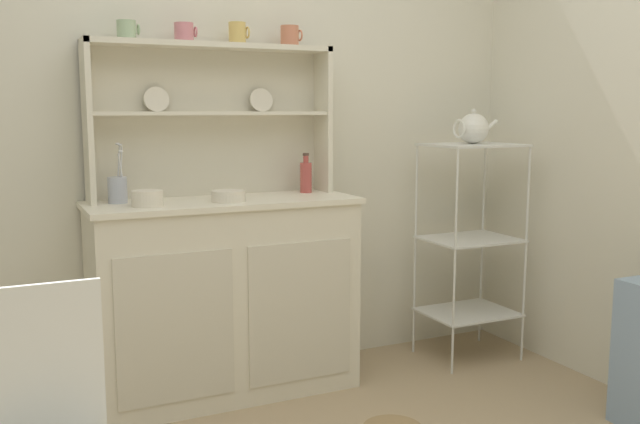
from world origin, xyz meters
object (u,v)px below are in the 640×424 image
object	(u,v)px
hutch_shelf_unit	(210,108)
bowl_mixing_large	(147,198)
jam_bottle	(306,176)
porcelain_teapot	(473,128)
hutch_cabinet	(225,295)
utensil_jar	(118,189)
cup_sage_0	(127,30)
bakers_rack	(470,230)

from	to	relation	value
hutch_shelf_unit	bowl_mixing_large	size ratio (longest dim) A/B	8.66
jam_bottle	porcelain_teapot	distance (m)	0.88
hutch_cabinet	bowl_mixing_large	xyz separation A→B (m)	(-0.34, -0.07, 0.46)
jam_bottle	utensil_jar	distance (m)	0.87
porcelain_teapot	jam_bottle	bearing A→B (deg)	168.31
hutch_shelf_unit	cup_sage_0	world-z (taller)	cup_sage_0
bowl_mixing_large	utensil_jar	distance (m)	0.18
bowl_mixing_large	utensil_jar	bearing A→B (deg)	120.94
bakers_rack	porcelain_teapot	bearing A→B (deg)	180.00
jam_bottle	porcelain_teapot	world-z (taller)	porcelain_teapot
bakers_rack	bowl_mixing_large	world-z (taller)	bakers_rack
cup_sage_0	utensil_jar	distance (m)	0.66
jam_bottle	hutch_cabinet	bearing A→B (deg)	-168.78
bowl_mixing_large	porcelain_teapot	size ratio (longest dim) A/B	0.53
hutch_shelf_unit	hutch_cabinet	bearing A→B (deg)	-90.00
utensil_jar	porcelain_teapot	bearing A→B (deg)	-5.51
hutch_cabinet	bowl_mixing_large	bearing A→B (deg)	-167.95
hutch_shelf_unit	jam_bottle	bearing A→B (deg)	-10.19
porcelain_teapot	utensil_jar	bearing A→B (deg)	174.49
bowl_mixing_large	cup_sage_0	bearing A→B (deg)	95.73
bakers_rack	cup_sage_0	xyz separation A→B (m)	(-1.63, 0.21, 0.93)
hutch_cabinet	jam_bottle	bearing A→B (deg)	11.22
bowl_mixing_large	porcelain_teapot	distance (m)	1.63
bakers_rack	utensil_jar	bearing A→B (deg)	174.49
hutch_cabinet	bakers_rack	world-z (taller)	bakers_rack
hutch_cabinet	porcelain_teapot	distance (m)	1.46
jam_bottle	porcelain_teapot	bearing A→B (deg)	-11.69
utensil_jar	porcelain_teapot	world-z (taller)	porcelain_teapot
hutch_cabinet	bowl_mixing_large	size ratio (longest dim) A/B	9.26
utensil_jar	bakers_rack	bearing A→B (deg)	-5.51
cup_sage_0	jam_bottle	bearing A→B (deg)	-2.58
utensil_jar	porcelain_teapot	size ratio (longest dim) A/B	1.05
hutch_shelf_unit	bakers_rack	bearing A→B (deg)	-11.16
hutch_cabinet	porcelain_teapot	xyz separation A→B (m)	(1.27, -0.09, 0.73)
hutch_cabinet	cup_sage_0	bearing A→B (deg)	161.38
utensil_jar	bowl_mixing_large	bearing A→B (deg)	-59.06
bakers_rack	cup_sage_0	bearing A→B (deg)	172.73
hutch_shelf_unit	bowl_mixing_large	distance (m)	0.55
bakers_rack	jam_bottle	distance (m)	0.90
hutch_cabinet	hutch_shelf_unit	size ratio (longest dim) A/B	1.07
cup_sage_0	hutch_cabinet	bearing A→B (deg)	-18.62
hutch_shelf_unit	porcelain_teapot	size ratio (longest dim) A/B	4.55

